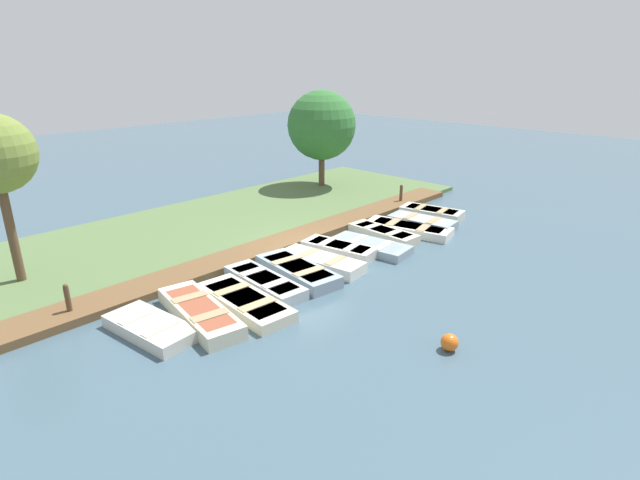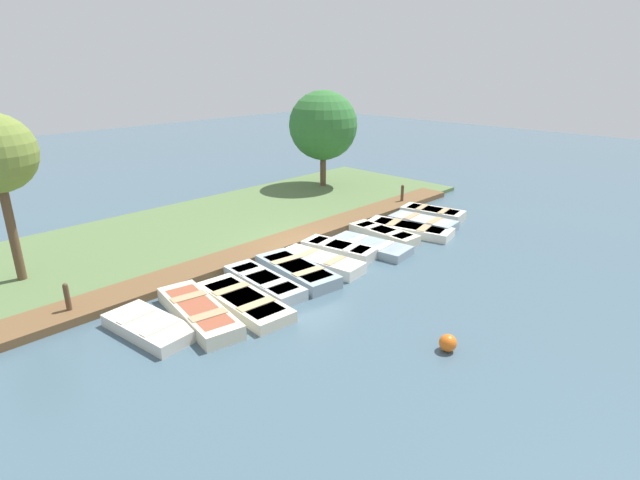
{
  "view_description": "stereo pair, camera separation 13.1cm",
  "coord_description": "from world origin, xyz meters",
  "px_view_note": "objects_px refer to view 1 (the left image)",
  "views": [
    {
      "loc": [
        12.08,
        -12.26,
        6.71
      ],
      "look_at": [
        0.53,
        -0.12,
        0.65
      ],
      "focal_mm": 28.0,
      "sensor_mm": 36.0,
      "label": 1
    },
    {
      "loc": [
        12.18,
        -12.17,
        6.71
      ],
      "look_at": [
        0.53,
        -0.12,
        0.65
      ],
      "focal_mm": 28.0,
      "sensor_mm": 36.0,
      "label": 2
    }
  ],
  "objects_px": {
    "rowboat_3": "(264,282)",
    "rowboat_11": "(432,213)",
    "rowboat_7": "(370,246)",
    "mooring_post_near": "(68,301)",
    "rowboat_5": "(321,262)",
    "rowboat_6": "(339,249)",
    "rowboat_9": "(408,228)",
    "rowboat_0": "(151,327)",
    "mooring_post_far": "(401,195)",
    "buoy": "(450,342)",
    "park_tree_left": "(322,126)",
    "rowboat_10": "(422,222)",
    "rowboat_4": "(297,271)",
    "rowboat_8": "(383,233)",
    "rowboat_1": "(200,312)",
    "rowboat_2": "(244,302)"
  },
  "relations": [
    {
      "from": "rowboat_3",
      "to": "rowboat_11",
      "type": "bearing_deg",
      "value": 96.2
    },
    {
      "from": "rowboat_7",
      "to": "mooring_post_near",
      "type": "bearing_deg",
      "value": -112.64
    },
    {
      "from": "rowboat_5",
      "to": "rowboat_6",
      "type": "height_order",
      "value": "same"
    },
    {
      "from": "rowboat_9",
      "to": "rowboat_0",
      "type": "bearing_deg",
      "value": -104.16
    },
    {
      "from": "rowboat_6",
      "to": "mooring_post_far",
      "type": "xyz_separation_m",
      "value": [
        -2.14,
        6.95,
        0.32
      ]
    },
    {
      "from": "rowboat_9",
      "to": "buoy",
      "type": "xyz_separation_m",
      "value": [
        5.77,
        -6.75,
        0.04
      ]
    },
    {
      "from": "rowboat_7",
      "to": "mooring_post_far",
      "type": "distance_m",
      "value": 6.44
    },
    {
      "from": "rowboat_3",
      "to": "rowboat_5",
      "type": "height_order",
      "value": "rowboat_5"
    },
    {
      "from": "rowboat_11",
      "to": "mooring_post_near",
      "type": "height_order",
      "value": "mooring_post_near"
    },
    {
      "from": "rowboat_0",
      "to": "rowboat_7",
      "type": "xyz_separation_m",
      "value": [
        0.37,
        8.7,
        -0.01
      ]
    },
    {
      "from": "rowboat_11",
      "to": "park_tree_left",
      "type": "relative_size",
      "value": 0.55
    },
    {
      "from": "mooring_post_far",
      "to": "buoy",
      "type": "xyz_separation_m",
      "value": [
        8.36,
        -9.9,
        -0.31
      ]
    },
    {
      "from": "rowboat_0",
      "to": "rowboat_3",
      "type": "relative_size",
      "value": 0.86
    },
    {
      "from": "mooring_post_far",
      "to": "rowboat_11",
      "type": "bearing_deg",
      "value": -17.74
    },
    {
      "from": "rowboat_3",
      "to": "mooring_post_far",
      "type": "distance_m",
      "value": 10.96
    },
    {
      "from": "rowboat_3",
      "to": "mooring_post_near",
      "type": "height_order",
      "value": "mooring_post_near"
    },
    {
      "from": "rowboat_3",
      "to": "rowboat_11",
      "type": "relative_size",
      "value": 1.13
    },
    {
      "from": "rowboat_7",
      "to": "rowboat_11",
      "type": "relative_size",
      "value": 1.09
    },
    {
      "from": "rowboat_5",
      "to": "rowboat_10",
      "type": "height_order",
      "value": "rowboat_5"
    },
    {
      "from": "rowboat_0",
      "to": "rowboat_5",
      "type": "relative_size",
      "value": 0.88
    },
    {
      "from": "rowboat_9",
      "to": "mooring_post_far",
      "type": "height_order",
      "value": "mooring_post_far"
    },
    {
      "from": "rowboat_9",
      "to": "mooring_post_far",
      "type": "bearing_deg",
      "value": 116.47
    },
    {
      "from": "rowboat_4",
      "to": "rowboat_3",
      "type": "bearing_deg",
      "value": -88.28
    },
    {
      "from": "rowboat_10",
      "to": "rowboat_4",
      "type": "bearing_deg",
      "value": -97.1
    },
    {
      "from": "rowboat_7",
      "to": "rowboat_8",
      "type": "height_order",
      "value": "rowboat_8"
    },
    {
      "from": "rowboat_0",
      "to": "rowboat_5",
      "type": "xyz_separation_m",
      "value": [
        0.17,
        6.26,
        0.03
      ]
    },
    {
      "from": "rowboat_1",
      "to": "rowboat_6",
      "type": "height_order",
      "value": "rowboat_1"
    },
    {
      "from": "mooring_post_far",
      "to": "rowboat_9",
      "type": "bearing_deg",
      "value": -50.66
    },
    {
      "from": "rowboat_6",
      "to": "buoy",
      "type": "distance_m",
      "value": 6.88
    },
    {
      "from": "rowboat_1",
      "to": "mooring_post_far",
      "type": "bearing_deg",
      "value": 111.2
    },
    {
      "from": "rowboat_0",
      "to": "mooring_post_far",
      "type": "relative_size",
      "value": 2.66
    },
    {
      "from": "rowboat_5",
      "to": "mooring_post_far",
      "type": "bearing_deg",
      "value": 99.77
    },
    {
      "from": "rowboat_6",
      "to": "mooring_post_far",
      "type": "height_order",
      "value": "mooring_post_far"
    },
    {
      "from": "rowboat_7",
      "to": "rowboat_10",
      "type": "xyz_separation_m",
      "value": [
        -0.13,
        3.73,
        0.04
      ]
    },
    {
      "from": "rowboat_0",
      "to": "rowboat_8",
      "type": "height_order",
      "value": "rowboat_8"
    },
    {
      "from": "mooring_post_far",
      "to": "rowboat_10",
      "type": "bearing_deg",
      "value": -39.29
    },
    {
      "from": "rowboat_1",
      "to": "rowboat_10",
      "type": "xyz_separation_m",
      "value": [
        -0.04,
        11.13,
        -0.01
      ]
    },
    {
      "from": "rowboat_6",
      "to": "rowboat_11",
      "type": "height_order",
      "value": "rowboat_11"
    },
    {
      "from": "rowboat_2",
      "to": "mooring_post_far",
      "type": "xyz_separation_m",
      "value": [
        -2.92,
        11.94,
        0.35
      ]
    },
    {
      "from": "rowboat_6",
      "to": "mooring_post_near",
      "type": "relative_size",
      "value": 2.76
    },
    {
      "from": "rowboat_3",
      "to": "rowboat_11",
      "type": "height_order",
      "value": "rowboat_11"
    },
    {
      "from": "mooring_post_far",
      "to": "park_tree_left",
      "type": "relative_size",
      "value": 0.2
    },
    {
      "from": "park_tree_left",
      "to": "rowboat_1",
      "type": "bearing_deg",
      "value": -59.26
    },
    {
      "from": "rowboat_5",
      "to": "rowboat_10",
      "type": "xyz_separation_m",
      "value": [
        0.08,
        6.17,
        -0.0
      ]
    },
    {
      "from": "rowboat_6",
      "to": "rowboat_11",
      "type": "bearing_deg",
      "value": 79.12
    },
    {
      "from": "rowboat_2",
      "to": "rowboat_7",
      "type": "relative_size",
      "value": 1.13
    },
    {
      "from": "rowboat_2",
      "to": "mooring_post_near",
      "type": "height_order",
      "value": "mooring_post_near"
    },
    {
      "from": "rowboat_10",
      "to": "park_tree_left",
      "type": "height_order",
      "value": "park_tree_left"
    },
    {
      "from": "rowboat_4",
      "to": "rowboat_8",
      "type": "height_order",
      "value": "rowboat_4"
    },
    {
      "from": "rowboat_6",
      "to": "park_tree_left",
      "type": "relative_size",
      "value": 0.55
    }
  ]
}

